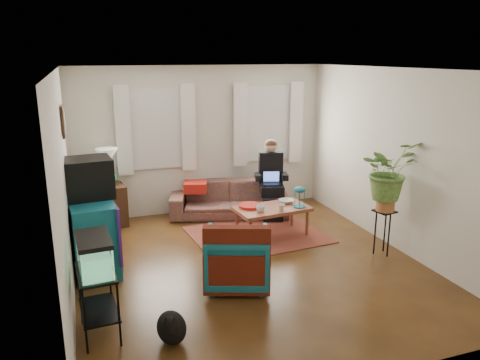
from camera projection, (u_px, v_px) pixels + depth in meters
name	position (u px, v px, depth m)	size (l,w,h in m)	color
floor	(250.00, 265.00, 6.36)	(4.50, 5.00, 0.01)	#4F2B14
ceiling	(251.00, 69.00, 5.68)	(4.50, 5.00, 0.01)	white
wall_back	(201.00, 140.00, 8.30)	(4.50, 0.01, 2.60)	silver
wall_front	(358.00, 245.00, 3.74)	(4.50, 0.01, 2.60)	silver
wall_left	(65.00, 188.00, 5.31)	(0.01, 5.00, 2.60)	silver
wall_right	(396.00, 160.00, 6.73)	(0.01, 5.00, 2.60)	silver
window_left	(156.00, 129.00, 7.97)	(1.08, 0.04, 1.38)	white
window_right	(267.00, 123.00, 8.61)	(1.08, 0.04, 1.38)	white
curtains_left	(157.00, 129.00, 7.89)	(1.36, 0.06, 1.50)	white
curtains_right	(269.00, 124.00, 8.54)	(1.36, 0.06, 1.50)	white
picture_frame	(64.00, 121.00, 5.93)	(0.04, 0.32, 0.40)	#3D2616
area_rug	(257.00, 234.00, 7.42)	(2.00, 1.60, 0.01)	maroon
sofa	(229.00, 194.00, 8.24)	(2.05, 0.81, 0.80)	brown
seated_person	(271.00, 182.00, 8.22)	(0.51, 0.63, 1.22)	black
side_table	(111.00, 205.00, 7.77)	(0.47, 0.47, 0.69)	#3C2616
table_lamp	(108.00, 168.00, 7.60)	(0.35, 0.35, 0.63)	white
dresser	(92.00, 234.00, 6.15)	(0.54, 1.08, 0.97)	navy
crt_tv	(88.00, 178.00, 6.06)	(0.59, 0.54, 0.52)	black
aquarium_stand	(99.00, 303.00, 4.70)	(0.35, 0.63, 0.70)	black
aquarium	(94.00, 254.00, 4.56)	(0.32, 0.57, 0.37)	#7FD899
black_cat	(171.00, 324.00, 4.62)	(0.29, 0.45, 0.38)	black
armchair	(237.00, 256.00, 5.73)	(0.76, 0.71, 0.78)	navy
serape_throw	(237.00, 253.00, 5.40)	(0.78, 0.18, 0.64)	#9E0A0A
coffee_table	(272.00, 221.00, 7.34)	(1.14, 0.62, 0.47)	brown
cup_a	(261.00, 208.00, 7.07)	(0.13, 0.13, 0.10)	white
cup_b	(281.00, 207.00, 7.12)	(0.10, 0.10, 0.10)	beige
bowl	(286.00, 201.00, 7.49)	(0.22, 0.22, 0.06)	white
snack_tray	(250.00, 206.00, 7.28)	(0.35, 0.35, 0.04)	#B21414
birdcage	(300.00, 197.00, 7.26)	(0.19, 0.19, 0.33)	#115B6B
plant_stand	(383.00, 232.00, 6.64)	(0.28, 0.28, 0.65)	black
potted_plant	(387.00, 180.00, 6.44)	(0.75, 0.65, 0.83)	#599947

